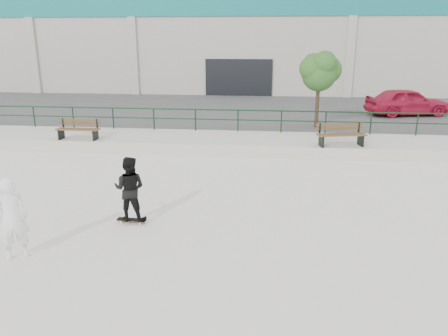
# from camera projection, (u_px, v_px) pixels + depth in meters

# --- Properties ---
(ground) EXTENTS (120.00, 120.00, 0.00)m
(ground) POSITION_uv_depth(u_px,v_px,m) (159.00, 244.00, 10.36)
(ground) COLOR silver
(ground) RESTS_ON ground
(ledge) EXTENTS (30.00, 3.00, 0.50)m
(ledge) POSITION_uv_depth(u_px,v_px,m) (213.00, 142.00, 19.34)
(ledge) COLOR #B7B4A7
(ledge) RESTS_ON ground
(parking_strip) EXTENTS (60.00, 14.00, 0.50)m
(parking_strip) POSITION_uv_depth(u_px,v_px,m) (231.00, 112.00, 27.43)
(parking_strip) COLOR #3D3D3D
(parking_strip) RESTS_ON ground
(railing) EXTENTS (28.00, 0.06, 1.03)m
(railing) POSITION_uv_depth(u_px,v_px,m) (217.00, 115.00, 20.29)
(railing) COLOR #123219
(railing) RESTS_ON ledge
(commercial_building) EXTENTS (44.20, 16.33, 8.00)m
(commercial_building) POSITION_uv_depth(u_px,v_px,m) (246.00, 39.00, 39.52)
(commercial_building) COLOR beige
(commercial_building) RESTS_ON ground
(bench_left) EXTENTS (1.86, 0.56, 0.85)m
(bench_left) POSITION_uv_depth(u_px,v_px,m) (78.00, 129.00, 18.76)
(bench_left) COLOR #533E1C
(bench_left) RESTS_ON ledge
(bench_right) EXTENTS (2.04, 0.96, 0.91)m
(bench_right) POSITION_uv_depth(u_px,v_px,m) (341.00, 135.00, 17.59)
(bench_right) COLOR #533E1C
(bench_right) RESTS_ON ledge
(tree) EXTENTS (2.05, 1.82, 3.65)m
(tree) POSITION_uv_depth(u_px,v_px,m) (320.00, 70.00, 20.66)
(tree) COLOR #453322
(tree) RESTS_ON parking_strip
(red_car) EXTENTS (4.79, 2.79, 1.53)m
(red_car) POSITION_uv_depth(u_px,v_px,m) (407.00, 102.00, 24.45)
(red_car) COLOR #AC1533
(red_car) RESTS_ON parking_strip
(skateboard) EXTENTS (0.79, 0.25, 0.09)m
(skateboard) POSITION_uv_depth(u_px,v_px,m) (132.00, 220.00, 11.56)
(skateboard) COLOR black
(skateboard) RESTS_ON ground
(standing_skater) EXTENTS (0.85, 0.67, 1.71)m
(standing_skater) POSITION_uv_depth(u_px,v_px,m) (130.00, 189.00, 11.31)
(standing_skater) COLOR black
(standing_skater) RESTS_ON skateboard
(seated_skater) EXTENTS (0.82, 0.75, 1.88)m
(seated_skater) POSITION_uv_depth(u_px,v_px,m) (11.00, 219.00, 9.46)
(seated_skater) COLOR white
(seated_skater) RESTS_ON ground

